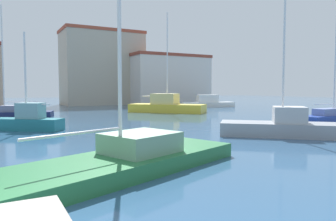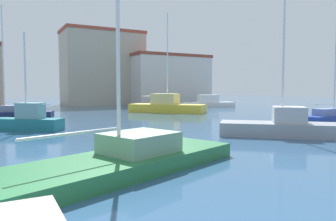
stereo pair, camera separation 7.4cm
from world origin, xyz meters
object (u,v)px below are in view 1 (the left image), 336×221
(sailboat_teal_distant_east, at_px, (28,120))
(sailboat_blue_mid_harbor, at_px, (332,115))
(sailboat_yellow_far_left, at_px, (167,106))
(sailboat_green_near_pier, at_px, (124,158))
(sailboat_navy_outer_mooring, at_px, (8,113))
(motorboat_white_center_channel, at_px, (207,103))
(sailboat_grey_inner_mooring, at_px, (283,125))

(sailboat_teal_distant_east, bearing_deg, sailboat_blue_mid_harbor, -13.72)
(sailboat_yellow_far_left, relative_size, sailboat_blue_mid_harbor, 1.02)
(sailboat_green_near_pier, height_order, sailboat_navy_outer_mooring, sailboat_green_near_pier)
(sailboat_yellow_far_left, height_order, motorboat_white_center_channel, sailboat_yellow_far_left)
(sailboat_yellow_far_left, distance_m, sailboat_grey_inner_mooring, 19.52)
(motorboat_white_center_channel, xyz_separation_m, sailboat_navy_outer_mooring, (-26.50, -5.31, -0.17))
(sailboat_teal_distant_east, xyz_separation_m, sailboat_blue_mid_harbor, (22.56, -5.51, -0.18))
(sailboat_blue_mid_harbor, relative_size, sailboat_navy_outer_mooring, 1.06)
(sailboat_grey_inner_mooring, distance_m, sailboat_blue_mid_harbor, 11.12)
(motorboat_white_center_channel, bearing_deg, sailboat_blue_mid_harbor, -98.25)
(sailboat_grey_inner_mooring, xyz_separation_m, motorboat_white_center_channel, (13.53, 26.11, 0.01))
(sailboat_grey_inner_mooring, height_order, motorboat_white_center_channel, sailboat_grey_inner_mooring)
(motorboat_white_center_channel, relative_size, sailboat_blue_mid_harbor, 0.74)
(sailboat_green_near_pier, xyz_separation_m, sailboat_navy_outer_mooring, (-2.47, 23.77, -0.00))
(sailboat_green_near_pier, distance_m, sailboat_navy_outer_mooring, 23.89)
(sailboat_grey_inner_mooring, distance_m, motorboat_white_center_channel, 29.41)
(motorboat_white_center_channel, bearing_deg, sailboat_yellow_far_left, -146.88)
(sailboat_green_near_pier, relative_size, sailboat_grey_inner_mooring, 1.20)
(sailboat_green_near_pier, xyz_separation_m, sailboat_grey_inner_mooring, (10.50, 2.96, 0.16))
(sailboat_grey_inner_mooring, bearing_deg, motorboat_white_center_channel, 62.62)
(sailboat_grey_inner_mooring, distance_m, sailboat_teal_distant_east, 15.55)
(sailboat_teal_distant_east, height_order, sailboat_blue_mid_harbor, sailboat_blue_mid_harbor)
(sailboat_teal_distant_east, relative_size, sailboat_blue_mid_harbor, 0.57)
(sailboat_green_near_pier, xyz_separation_m, motorboat_white_center_channel, (24.03, 29.08, 0.17))
(sailboat_blue_mid_harbor, bearing_deg, sailboat_grey_inner_mooring, -158.30)
(sailboat_teal_distant_east, distance_m, sailboat_navy_outer_mooring, 11.21)
(sailboat_yellow_far_left, distance_m, sailboat_navy_outer_mooring, 16.10)
(sailboat_grey_inner_mooring, xyz_separation_m, sailboat_teal_distant_east, (-12.22, 9.62, 0.03))
(sailboat_grey_inner_mooring, xyz_separation_m, sailboat_blue_mid_harbor, (10.33, 4.11, -0.14))
(motorboat_white_center_channel, relative_size, sailboat_teal_distant_east, 1.31)
(sailboat_yellow_far_left, xyz_separation_m, sailboat_navy_outer_mooring, (-16.02, 1.52, -0.32))
(sailboat_yellow_far_left, height_order, sailboat_green_near_pier, sailboat_green_near_pier)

